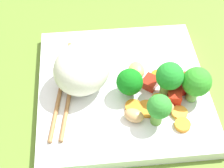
% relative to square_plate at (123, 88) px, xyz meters
% --- Properties ---
extents(ground_plane, '(1.10, 1.10, 0.02)m').
position_rel_square_plate_xyz_m(ground_plane, '(0.00, 0.00, -0.02)').
color(ground_plane, olive).
extents(square_plate, '(0.27, 0.27, 0.02)m').
position_rel_square_plate_xyz_m(square_plate, '(0.00, 0.00, 0.00)').
color(square_plate, white).
rests_on(square_plate, ground_plane).
extents(rice_mound, '(0.13, 0.12, 0.07)m').
position_rel_square_plate_xyz_m(rice_mound, '(-0.01, -0.06, 0.05)').
color(rice_mound, white).
rests_on(rice_mound, square_plate).
extents(broccoli_floret_0, '(0.04, 0.04, 0.05)m').
position_rel_square_plate_xyz_m(broccoli_floret_0, '(0.02, 0.01, 0.04)').
color(broccoli_floret_0, '#719F55').
rests_on(broccoli_floret_0, square_plate).
extents(broccoli_floret_1, '(0.04, 0.04, 0.05)m').
position_rel_square_plate_xyz_m(broccoli_floret_1, '(0.07, 0.04, 0.04)').
color(broccoli_floret_1, '#5C9939').
rests_on(broccoli_floret_1, square_plate).
extents(broccoli_floret_2, '(0.04, 0.04, 0.06)m').
position_rel_square_plate_xyz_m(broccoli_floret_2, '(0.02, 0.07, 0.05)').
color(broccoli_floret_2, '#80AF5A').
rests_on(broccoli_floret_2, square_plate).
extents(broccoli_floret_3, '(0.04, 0.04, 0.06)m').
position_rel_square_plate_xyz_m(broccoli_floret_3, '(0.03, 0.11, 0.04)').
color(broccoli_floret_3, '#71BA50').
rests_on(broccoli_floret_3, square_plate).
extents(carrot_slice_0, '(0.03, 0.03, 0.00)m').
position_rel_square_plate_xyz_m(carrot_slice_0, '(0.05, 0.03, 0.01)').
color(carrot_slice_0, orange).
rests_on(carrot_slice_0, square_plate).
extents(carrot_slice_1, '(0.03, 0.03, 0.00)m').
position_rel_square_plate_xyz_m(carrot_slice_1, '(-0.01, 0.06, 0.01)').
color(carrot_slice_1, orange).
rests_on(carrot_slice_1, square_plate).
extents(carrot_slice_2, '(0.04, 0.04, 0.01)m').
position_rel_square_plate_xyz_m(carrot_slice_2, '(0.05, 0.01, 0.01)').
color(carrot_slice_2, orange).
rests_on(carrot_slice_2, square_plate).
extents(carrot_slice_3, '(0.03, 0.03, 0.01)m').
position_rel_square_plate_xyz_m(carrot_slice_3, '(0.06, 0.08, 0.01)').
color(carrot_slice_3, '#F29D32').
rests_on(carrot_slice_3, square_plate).
extents(carrot_slice_4, '(0.03, 0.03, 0.01)m').
position_rel_square_plate_xyz_m(carrot_slice_4, '(0.09, 0.08, 0.01)').
color(carrot_slice_4, orange).
rests_on(carrot_slice_4, square_plate).
extents(carrot_slice_5, '(0.03, 0.03, 0.01)m').
position_rel_square_plate_xyz_m(carrot_slice_5, '(0.04, 0.05, 0.01)').
color(carrot_slice_5, orange).
rests_on(carrot_slice_5, square_plate).
extents(pepper_chunk_0, '(0.03, 0.02, 0.02)m').
position_rel_square_plate_xyz_m(pepper_chunk_0, '(0.04, 0.07, 0.02)').
color(pepper_chunk_0, red).
rests_on(pepper_chunk_0, square_plate).
extents(pepper_chunk_1, '(0.03, 0.03, 0.01)m').
position_rel_square_plate_xyz_m(pepper_chunk_1, '(0.01, 0.04, 0.02)').
color(pepper_chunk_1, red).
rests_on(pepper_chunk_1, square_plate).
extents(pepper_chunk_2, '(0.03, 0.03, 0.02)m').
position_rel_square_plate_xyz_m(pepper_chunk_2, '(0.02, 0.08, 0.02)').
color(pepper_chunk_2, red).
rests_on(pepper_chunk_2, square_plate).
extents(pepper_chunk_3, '(0.03, 0.03, 0.02)m').
position_rel_square_plate_xyz_m(pepper_chunk_3, '(0.01, 0.11, 0.02)').
color(pepper_chunk_3, red).
rests_on(pepper_chunk_3, square_plate).
extents(chicken_piece_0, '(0.03, 0.04, 0.02)m').
position_rel_square_plate_xyz_m(chicken_piece_0, '(0.07, 0.01, 0.02)').
color(chicken_piece_0, tan).
rests_on(chicken_piece_0, square_plate).
extents(chicken_piece_1, '(0.02, 0.03, 0.02)m').
position_rel_square_plate_xyz_m(chicken_piece_1, '(0.06, 0.06, 0.02)').
color(chicken_piece_1, tan).
rests_on(chicken_piece_1, square_plate).
extents(chicken_piece_2, '(0.04, 0.03, 0.02)m').
position_rel_square_plate_xyz_m(chicken_piece_2, '(-0.02, 0.02, 0.02)').
color(chicken_piece_2, tan).
rests_on(chicken_piece_2, square_plate).
extents(chopstick_pair, '(0.20, 0.05, 0.01)m').
position_rel_square_plate_xyz_m(chopstick_pair, '(-0.00, -0.09, 0.01)').
color(chopstick_pair, '#A37042').
rests_on(chopstick_pair, square_plate).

